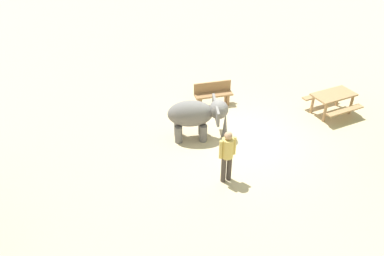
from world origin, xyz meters
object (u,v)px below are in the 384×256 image
(wooden_bench, at_px, (213,93))
(picnic_table_far, at_px, (333,99))
(elephant, at_px, (197,115))
(person_handler, at_px, (227,153))

(wooden_bench, distance_m, picnic_table_far, 4.24)
(elephant, relative_size, picnic_table_far, 1.07)
(wooden_bench, xyz_separation_m, picnic_table_far, (-2.98, -3.01, 0.12))
(person_handler, bearing_deg, picnic_table_far, -73.42)
(elephant, relative_size, wooden_bench, 1.29)
(wooden_bench, height_order, picnic_table_far, wooden_bench)
(elephant, xyz_separation_m, wooden_bench, (1.37, -1.78, -0.39))
(person_handler, bearing_deg, wooden_bench, -23.26)
(picnic_table_far, bearing_deg, elephant, 171.90)
(elephant, distance_m, picnic_table_far, 5.06)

